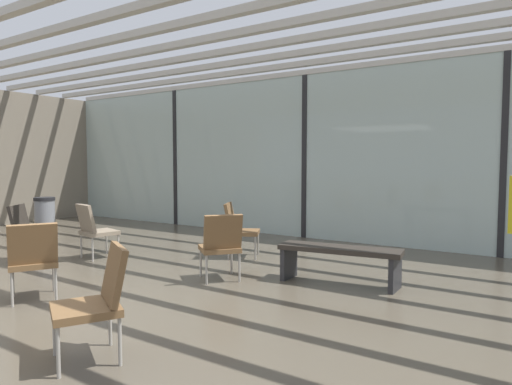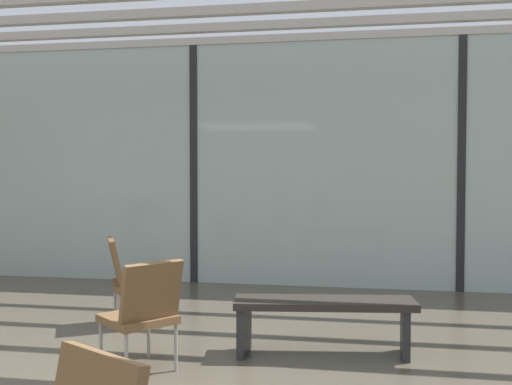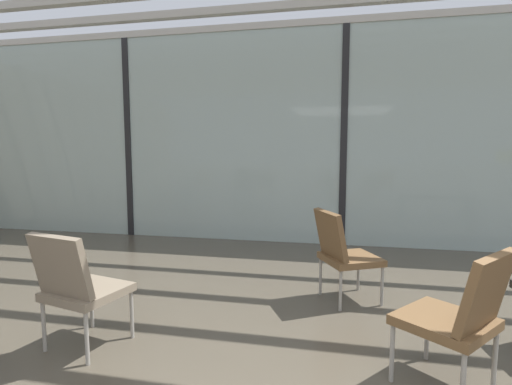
{
  "view_description": "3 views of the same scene",
  "coord_description": "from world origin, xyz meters",
  "px_view_note": "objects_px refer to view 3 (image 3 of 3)",
  "views": [
    {
      "loc": [
        4.09,
        -2.86,
        1.51
      ],
      "look_at": [
        -0.65,
        4.39,
        0.93
      ],
      "focal_mm": 31.34,
      "sensor_mm": 36.0,
      "label": 1
    },
    {
      "loc": [
        2.26,
        -2.59,
        1.55
      ],
      "look_at": [
        0.68,
        6.17,
        1.2
      ],
      "focal_mm": 41.24,
      "sensor_mm": 36.0,
      "label": 2
    },
    {
      "loc": [
        -0.08,
        -0.74,
        1.42
      ],
      "look_at": [
        -1.4,
        5.51,
        0.73
      ],
      "focal_mm": 27.15,
      "sensor_mm": 36.0,
      "label": 3
    }
  ],
  "objects_px": {
    "lounge_chair_2": "(342,250)",
    "lounge_chair_6": "(77,283)",
    "lounge_chair_1": "(461,312)",
    "parked_airplane": "(284,130)"
  },
  "relations": [
    {
      "from": "parked_airplane",
      "to": "lounge_chair_6",
      "type": "bearing_deg",
      "value": -90.57
    },
    {
      "from": "lounge_chair_2",
      "to": "lounge_chair_6",
      "type": "height_order",
      "value": "same"
    },
    {
      "from": "lounge_chair_1",
      "to": "lounge_chair_2",
      "type": "height_order",
      "value": "same"
    },
    {
      "from": "lounge_chair_1",
      "to": "lounge_chair_6",
      "type": "bearing_deg",
      "value": -49.44
    },
    {
      "from": "parked_airplane",
      "to": "lounge_chair_2",
      "type": "distance_m",
      "value": 9.04
    },
    {
      "from": "lounge_chair_1",
      "to": "lounge_chair_2",
      "type": "xyz_separation_m",
      "value": [
        -0.66,
        1.3,
        0.0
      ]
    },
    {
      "from": "parked_airplane",
      "to": "lounge_chair_6",
      "type": "xyz_separation_m",
      "value": [
        -0.1,
        -10.06,
        -1.58
      ]
    },
    {
      "from": "parked_airplane",
      "to": "lounge_chair_6",
      "type": "relative_size",
      "value": 16.0
    },
    {
      "from": "parked_airplane",
      "to": "lounge_chair_1",
      "type": "height_order",
      "value": "parked_airplane"
    },
    {
      "from": "lounge_chair_1",
      "to": "lounge_chair_2",
      "type": "distance_m",
      "value": 1.45
    }
  ]
}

